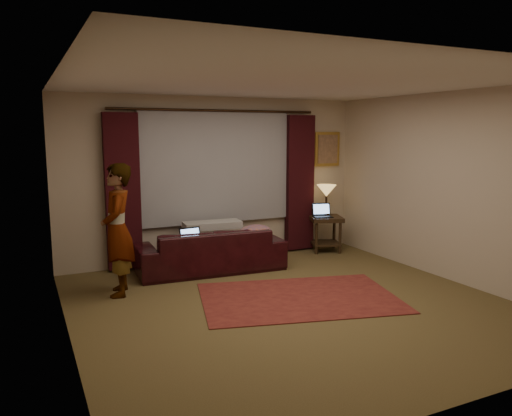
{
  "coord_description": "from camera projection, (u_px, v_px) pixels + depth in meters",
  "views": [
    {
      "loc": [
        -2.86,
        -5.0,
        2.05
      ],
      "look_at": [
        0.1,
        1.2,
        1.0
      ],
      "focal_mm": 35.0,
      "sensor_mm": 36.0,
      "label": 1
    }
  ],
  "objects": [
    {
      "name": "sofa",
      "position": [
        210.0,
        242.0,
        7.39
      ],
      "size": [
        2.22,
        1.07,
        0.87
      ],
      "primitive_type": "imported",
      "rotation": [
        0.0,
        0.0,
        3.08
      ],
      "color": "black",
      "rests_on": "floor"
    },
    {
      "name": "wall_front",
      "position": [
        466.0,
        238.0,
        3.56
      ],
      "size": [
        5.0,
        0.02,
        2.6
      ],
      "primitive_type": "cube",
      "color": "#C2B29B",
      "rests_on": "ground"
    },
    {
      "name": "sheer_curtain",
      "position": [
        217.0,
        167.0,
        7.94
      ],
      "size": [
        2.5,
        0.05,
        1.8
      ],
      "primitive_type": "cube",
      "color": "#92939A",
      "rests_on": "wall_back"
    },
    {
      "name": "ceiling",
      "position": [
        294.0,
        82.0,
        5.59
      ],
      "size": [
        5.0,
        5.0,
        0.02
      ],
      "primitive_type": "cube",
      "color": "silver",
      "rests_on": "ground"
    },
    {
      "name": "wall_left",
      "position": [
        63.0,
        212.0,
        4.73
      ],
      "size": [
        0.02,
        5.0,
        2.6
      ],
      "primitive_type": "cube",
      "color": "#C2B29B",
      "rests_on": "ground"
    },
    {
      "name": "throw_blanket",
      "position": [
        212.0,
        209.0,
        7.58
      ],
      "size": [
        0.9,
        0.42,
        0.1
      ],
      "primitive_type": "cube",
      "rotation": [
        0.0,
        0.0,
        -0.09
      ],
      "color": "#A19E99",
      "rests_on": "sofa"
    },
    {
      "name": "person",
      "position": [
        118.0,
        230.0,
        6.24
      ],
      "size": [
        0.58,
        0.58,
        1.67
      ],
      "primitive_type": "imported",
      "rotation": [
        0.0,
        0.0,
        -1.78
      ],
      "color": "#A19E99",
      "rests_on": "floor"
    },
    {
      "name": "drape_right",
      "position": [
        300.0,
        183.0,
        8.58
      ],
      "size": [
        0.5,
        0.14,
        2.3
      ],
      "primitive_type": "cube",
      "color": "black",
      "rests_on": "floor"
    },
    {
      "name": "picture_frame",
      "position": [
        327.0,
        149.0,
        8.82
      ],
      "size": [
        0.5,
        0.04,
        0.6
      ],
      "primitive_type": "cube",
      "color": "gold",
      "rests_on": "wall_back"
    },
    {
      "name": "tiffany_lamp",
      "position": [
        326.0,
        200.0,
        8.64
      ],
      "size": [
        0.45,
        0.45,
        0.54
      ],
      "primitive_type": null,
      "rotation": [
        0.0,
        0.0,
        -0.45
      ],
      "color": "olive",
      "rests_on": "end_table"
    },
    {
      "name": "laptop_sofa",
      "position": [
        194.0,
        237.0,
        7.16
      ],
      "size": [
        0.36,
        0.39,
        0.23
      ],
      "primitive_type": null,
      "rotation": [
        0.0,
        0.0,
        0.13
      ],
      "color": "black",
      "rests_on": "sofa"
    },
    {
      "name": "drape_left",
      "position": [
        123.0,
        192.0,
        7.3
      ],
      "size": [
        0.5,
        0.14,
        2.3
      ],
      "primitive_type": "cube",
      "color": "black",
      "rests_on": "floor"
    },
    {
      "name": "curtain_rod",
      "position": [
        217.0,
        111.0,
        7.76
      ],
      "size": [
        0.04,
        0.04,
        3.4
      ],
      "primitive_type": "cylinder",
      "color": "black",
      "rests_on": "wall_back"
    },
    {
      "name": "wall_back",
      "position": [
        216.0,
        179.0,
        8.02
      ],
      "size": [
        5.0,
        0.02,
        2.6
      ],
      "primitive_type": "cube",
      "color": "#C2B29B",
      "rests_on": "ground"
    },
    {
      "name": "laptop_table",
      "position": [
        323.0,
        210.0,
        8.5
      ],
      "size": [
        0.4,
        0.42,
        0.23
      ],
      "primitive_type": null,
      "rotation": [
        0.0,
        0.0,
        -0.29
      ],
      "color": "black",
      "rests_on": "end_table"
    },
    {
      "name": "end_table",
      "position": [
        326.0,
        234.0,
        8.63
      ],
      "size": [
        0.68,
        0.68,
        0.61
      ],
      "primitive_type": "cube",
      "rotation": [
        0.0,
        0.0,
        -0.35
      ],
      "color": "black",
      "rests_on": "floor"
    },
    {
      "name": "area_rug",
      "position": [
        299.0,
        298.0,
        6.21
      ],
      "size": [
        2.73,
        2.16,
        0.01
      ],
      "primitive_type": "cube",
      "rotation": [
        0.0,
        0.0,
        -0.25
      ],
      "color": "maroon",
      "rests_on": "floor"
    },
    {
      "name": "clothing_pile",
      "position": [
        256.0,
        232.0,
        7.55
      ],
      "size": [
        0.52,
        0.41,
        0.22
      ],
      "primitive_type": "ellipsoid",
      "rotation": [
        0.0,
        0.0,
        -0.04
      ],
      "color": "#845561",
      "rests_on": "sofa"
    },
    {
      "name": "wall_right",
      "position": [
        451.0,
        187.0,
        6.85
      ],
      "size": [
        0.02,
        5.0,
        2.6
      ],
      "primitive_type": "cube",
      "color": "#C2B29B",
      "rests_on": "ground"
    },
    {
      "name": "floor",
      "position": [
        291.0,
        305.0,
        5.99
      ],
      "size": [
        5.0,
        5.0,
        0.01
      ],
      "primitive_type": "cube",
      "color": "brown",
      "rests_on": "ground"
    }
  ]
}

